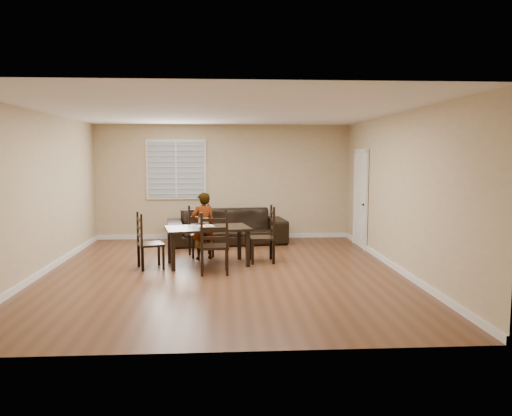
% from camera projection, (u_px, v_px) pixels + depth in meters
% --- Properties ---
extents(ground, '(7.00, 7.00, 0.00)m').
position_uv_depth(ground, '(223.00, 272.00, 8.50)').
color(ground, brown).
rests_on(ground, ground).
extents(room, '(6.04, 7.04, 2.72)m').
position_uv_depth(room, '(224.00, 166.00, 8.49)').
color(room, '#CCB58A').
rests_on(room, ground).
extents(dining_table, '(1.61, 1.10, 0.69)m').
position_uv_depth(dining_table, '(208.00, 232.00, 8.99)').
color(dining_table, black).
rests_on(dining_table, ground).
extents(chair_near, '(0.54, 0.52, 1.00)m').
position_uv_depth(chair_near, '(200.00, 232.00, 9.92)').
color(chair_near, black).
rests_on(chair_near, ground).
extents(chair_far, '(0.49, 0.46, 1.06)m').
position_uv_depth(chair_far, '(214.00, 247.00, 8.23)').
color(chair_far, black).
rests_on(chair_far, ground).
extents(chair_left, '(0.54, 0.56, 0.99)m').
position_uv_depth(chair_left, '(144.00, 243.00, 8.70)').
color(chair_left, black).
rests_on(chair_left, ground).
extents(chair_right, '(0.46, 0.49, 1.05)m').
position_uv_depth(chair_right, '(269.00, 236.00, 9.28)').
color(chair_right, black).
rests_on(chair_right, ground).
extents(child, '(0.54, 0.44, 1.28)m').
position_uv_depth(child, '(203.00, 226.00, 9.50)').
color(child, gray).
rests_on(child, ground).
extents(napkin, '(0.33, 0.33, 0.00)m').
position_uv_depth(napkin, '(206.00, 226.00, 9.14)').
color(napkin, silver).
rests_on(napkin, dining_table).
extents(donut, '(0.10, 0.10, 0.03)m').
position_uv_depth(donut, '(207.00, 225.00, 9.14)').
color(donut, '#DDA04F').
rests_on(donut, napkin).
extents(sofa, '(2.74, 1.34, 0.77)m').
position_uv_depth(sofa, '(227.00, 227.00, 11.22)').
color(sofa, black).
rests_on(sofa, ground).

